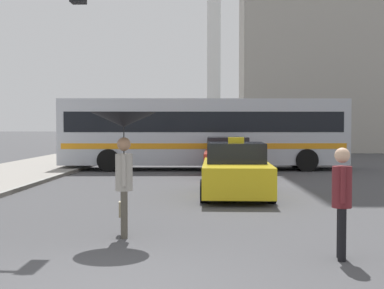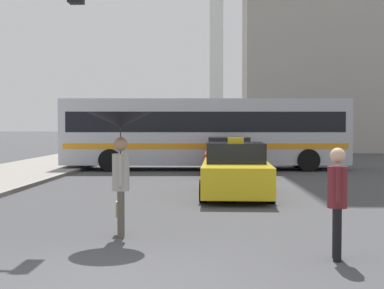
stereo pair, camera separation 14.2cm
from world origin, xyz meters
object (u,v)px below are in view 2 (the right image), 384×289
at_px(taxi, 236,172).
at_px(pedestrian_with_umbrella, 121,134).
at_px(city_bus, 205,131).
at_px(sedan_red, 229,158).
at_px(pedestrian_man, 337,195).

bearing_deg(taxi, pedestrian_with_umbrella, 68.59).
xyz_separation_m(city_bus, pedestrian_with_umbrella, (-1.06, -14.47, 0.09)).
bearing_deg(sedan_red, taxi, 90.82).
bearing_deg(pedestrian_man, city_bus, -162.91).
xyz_separation_m(sedan_red, city_bus, (-1.03, 2.82, 1.03)).
bearing_deg(sedan_red, pedestrian_man, 96.01).
relative_size(pedestrian_with_umbrella, pedestrian_man, 1.33).
bearing_deg(city_bus, pedestrian_with_umbrella, -7.42).
bearing_deg(taxi, city_bus, -82.84).
bearing_deg(city_bus, pedestrian_man, 5.38).
xyz_separation_m(sedan_red, pedestrian_man, (1.38, -13.07, 0.27)).
relative_size(taxi, pedestrian_man, 2.56).
relative_size(sedan_red, pedestrian_man, 2.80).
relative_size(sedan_red, pedestrian_with_umbrella, 2.10).
relative_size(taxi, pedestrian_with_umbrella, 1.92).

